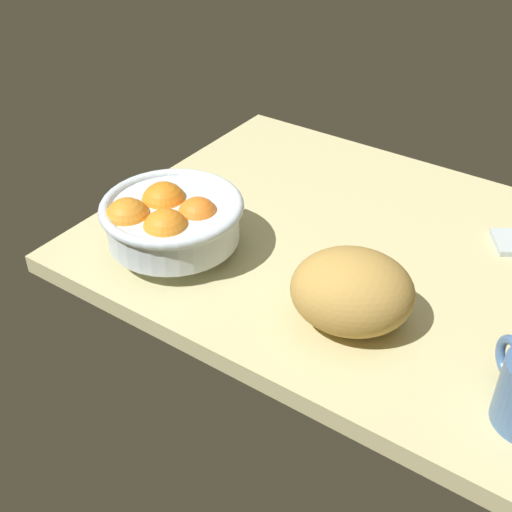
# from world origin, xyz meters

# --- Properties ---
(ground_plane) EXTENTS (0.82, 0.65, 0.03)m
(ground_plane) POSITION_xyz_m (0.00, 0.00, -0.01)
(ground_plane) COLOR #C6BE88
(fruit_bowl) EXTENTS (0.22, 0.22, 0.11)m
(fruit_bowl) POSITION_xyz_m (0.23, 0.18, 0.06)
(fruit_bowl) COLOR silver
(fruit_bowl) RESTS_ON ground
(bread_loaf) EXTENTS (0.21, 0.19, 0.11)m
(bread_loaf) POSITION_xyz_m (-0.08, 0.17, 0.05)
(bread_loaf) COLOR #B68C43
(bread_loaf) RESTS_ON ground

